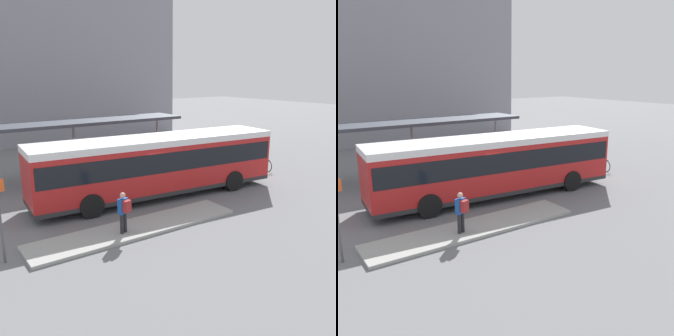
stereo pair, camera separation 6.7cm
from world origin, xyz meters
TOP-DOWN VIEW (x-y plane):
  - ground_plane at (0.00, 0.00)m, footprint 120.00×120.00m
  - curb_island at (-2.95, -3.05)m, footprint 8.68×1.80m
  - city_bus at (0.01, -0.00)m, footprint 12.57×3.59m
  - pedestrian_waiting at (-3.66, -3.30)m, footprint 0.46×0.50m
  - bicycle_black at (8.32, 0.55)m, footprint 0.48×1.73m
  - bicycle_blue at (8.22, 1.24)m, footprint 0.48×1.70m
  - bicycle_red at (8.07, 1.92)m, footprint 0.48×1.78m
  - station_shelter at (-2.01, 5.88)m, footprint 13.71×2.54m
  - potted_planter_near_shelter at (-1.86, 3.40)m, footprint 0.98×0.98m
  - potted_planter_far_side at (1.84, 3.40)m, footprint 0.98×0.98m
  - platform_sign at (-7.84, -2.91)m, footprint 0.44×0.08m
  - station_building at (1.37, 23.95)m, footprint 22.82×14.34m

SIDE VIEW (x-z plane):
  - ground_plane at x=0.00m, z-range 0.00..0.00m
  - curb_island at x=-2.95m, z-range 0.00..0.12m
  - bicycle_blue at x=8.22m, z-range 0.00..0.73m
  - bicycle_black at x=8.32m, z-range 0.00..0.75m
  - bicycle_red at x=8.07m, z-range 0.00..0.77m
  - potted_planter_far_side at x=1.84m, z-range 0.01..1.34m
  - potted_planter_near_shelter at x=-1.86m, z-range 0.03..1.47m
  - pedestrian_waiting at x=-3.66m, z-range 0.24..1.83m
  - platform_sign at x=-7.84m, z-range 0.16..2.96m
  - city_bus at x=0.01m, z-range 0.26..3.25m
  - station_shelter at x=-2.01m, z-range 1.49..4.77m
  - station_building at x=1.37m, z-range 0.00..14.64m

